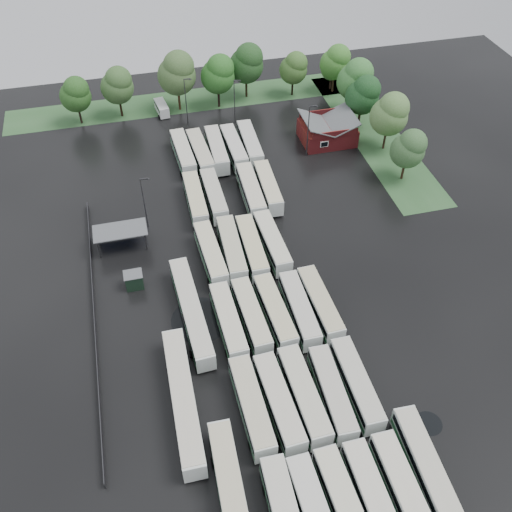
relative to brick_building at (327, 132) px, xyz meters
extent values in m
plane|color=black|center=(-24.00, -42.77, -1.87)|extent=(160.00, 160.00, 0.00)
cube|color=maroon|center=(0.00, 0.03, -0.17)|extent=(10.00, 8.00, 3.40)
cube|color=#4C4F51|center=(-2.50, 0.03, 2.43)|extent=(5.07, 8.60, 2.19)
cube|color=#4C4F51|center=(2.50, 0.03, 2.43)|extent=(5.07, 8.60, 2.19)
cube|color=maroon|center=(0.00, -3.97, 2.03)|extent=(9.00, 0.20, 1.20)
cube|color=silver|center=(-2.00, -4.02, 0.13)|extent=(1.60, 0.12, 1.20)
cylinder|color=#2D2D30|center=(-44.80, -22.77, -0.17)|extent=(0.16, 0.16, 3.40)
cylinder|color=#2D2D30|center=(-37.60, -22.77, -0.17)|extent=(0.16, 0.16, 3.40)
cylinder|color=#2D2D30|center=(-44.80, -19.57, -0.17)|extent=(0.16, 0.16, 3.40)
cylinder|color=#2D2D30|center=(-37.60, -19.57, -0.17)|extent=(0.16, 0.16, 3.40)
cube|color=#4C4F51|center=(-41.20, -21.17, 1.63)|extent=(8.20, 4.20, 0.15)
cube|color=navy|center=(-41.20, -19.27, -0.27)|extent=(7.60, 0.08, 2.60)
cube|color=black|center=(-40.20, -30.17, -0.62)|extent=(2.50, 2.00, 2.50)
cube|color=#4C4F51|center=(-40.20, -30.17, 0.69)|extent=(2.70, 2.20, 0.12)
cube|color=#2A5229|center=(-22.00, 22.03, -1.86)|extent=(80.00, 10.00, 0.01)
cube|color=#2A5229|center=(10.00, 0.03, -1.86)|extent=(10.00, 50.00, 0.01)
cube|color=#2D2D30|center=(-46.20, -34.77, -1.27)|extent=(0.10, 50.00, 1.20)
cylinder|color=black|center=(-28.30, -64.36, -1.39)|extent=(2.70, 1.02, 1.02)
cube|color=beige|center=(-25.28, -68.98, 1.56)|extent=(2.83, 12.33, 0.13)
cylinder|color=black|center=(-25.28, -64.93, -1.39)|extent=(2.69, 1.01, 1.01)
cube|color=silver|center=(-22.03, -68.83, 0.07)|extent=(3.10, 12.81, 2.92)
cube|color=black|center=(-22.03, -68.83, 0.65)|extent=(3.14, 12.30, 0.93)
cube|color=#1C512B|center=(-22.03, -68.83, -0.57)|extent=(3.14, 12.56, 0.64)
cube|color=beige|center=(-22.03, -68.83, 1.58)|extent=(2.98, 12.42, 0.13)
cylinder|color=black|center=(-22.03, -64.76, -1.39)|extent=(2.70, 1.02, 1.02)
cube|color=silver|center=(-18.89, -68.83, 0.06)|extent=(2.66, 12.67, 2.90)
cube|color=black|center=(-18.89, -68.83, 0.64)|extent=(2.73, 12.16, 0.93)
cube|color=#22582F|center=(-18.89, -68.83, -0.58)|extent=(2.72, 12.41, 0.64)
cube|color=beige|center=(-18.89, -68.83, 1.56)|extent=(2.56, 12.29, 0.13)
cylinder|color=black|center=(-18.89, -64.77, -1.39)|extent=(2.69, 1.01, 1.01)
cube|color=silver|center=(-15.47, -68.77, 0.08)|extent=(2.73, 12.81, 2.93)
cube|color=black|center=(-15.47, -68.77, 0.67)|extent=(2.79, 12.30, 0.94)
cube|color=#1D5C33|center=(-15.47, -68.77, -0.56)|extent=(2.78, 12.56, 0.65)
cube|color=beige|center=(-15.47, -68.77, 1.60)|extent=(2.62, 12.43, 0.13)
cylinder|color=black|center=(-15.47, -64.67, -1.39)|extent=(2.72, 1.02, 1.02)
cube|color=silver|center=(-28.57, -54.88, 0.08)|extent=(2.90, 12.85, 2.93)
cube|color=black|center=(-28.57, -54.88, 0.67)|extent=(2.96, 12.33, 0.94)
cube|color=#295C3A|center=(-28.57, -54.88, -0.56)|extent=(2.95, 12.59, 0.65)
cube|color=#B6AE90|center=(-28.57, -54.88, 1.60)|extent=(2.79, 12.46, 0.13)
cylinder|color=black|center=(-28.57, -58.97, -1.39)|extent=(2.72, 1.02, 1.02)
cylinder|color=black|center=(-28.57, -50.78, -1.39)|extent=(2.72, 1.02, 1.02)
cube|color=silver|center=(-25.32, -55.21, 0.08)|extent=(3.28, 12.89, 2.93)
cube|color=black|center=(-25.32, -55.21, 0.66)|extent=(3.32, 12.38, 0.94)
cube|color=#1F502C|center=(-25.32, -55.21, -0.57)|extent=(3.32, 12.64, 0.64)
cube|color=beige|center=(-25.32, -55.21, 1.59)|extent=(3.15, 12.50, 0.13)
cylinder|color=black|center=(-25.32, -59.30, -1.39)|extent=(2.72, 1.02, 1.02)
cylinder|color=black|center=(-25.32, -51.12, -1.39)|extent=(2.72, 1.02, 1.02)
cube|color=silver|center=(-22.15, -54.97, 0.11)|extent=(3.09, 13.05, 2.97)
cube|color=black|center=(-22.15, -54.97, 0.70)|extent=(3.14, 12.53, 0.95)
cube|color=#17512B|center=(-22.15, -54.97, -0.55)|extent=(3.13, 12.79, 0.65)
cube|color=#B8B59D|center=(-22.15, -54.97, 1.65)|extent=(2.97, 12.66, 0.13)
cylinder|color=black|center=(-22.15, -59.12, -1.38)|extent=(2.76, 1.04, 1.04)
cylinder|color=black|center=(-22.15, -50.82, -1.38)|extent=(2.76, 1.04, 1.04)
cube|color=silver|center=(-18.74, -55.47, 0.01)|extent=(2.99, 12.44, 2.83)
cube|color=black|center=(-18.74, -55.47, 0.58)|extent=(3.03, 11.95, 0.91)
cube|color=#225835|center=(-18.74, -55.47, -0.61)|extent=(3.03, 12.19, 0.62)
cube|color=#AEA999|center=(-18.74, -55.47, 1.48)|extent=(2.87, 12.07, 0.12)
cylinder|color=black|center=(-18.74, -59.42, -1.40)|extent=(2.63, 0.99, 0.99)
cylinder|color=black|center=(-18.74, -51.51, -1.40)|extent=(2.63, 0.99, 0.99)
cube|color=silver|center=(-15.41, -54.97, 0.03)|extent=(2.64, 12.46, 2.85)
cube|color=black|center=(-15.41, -54.97, 0.60)|extent=(2.70, 11.97, 0.91)
cube|color=#185129|center=(-15.41, -54.97, -0.60)|extent=(2.69, 12.21, 0.63)
cube|color=#B2AF9E|center=(-15.41, -54.97, 1.51)|extent=(2.53, 12.09, 0.12)
cylinder|color=black|center=(-15.41, -58.96, -1.40)|extent=(2.65, 1.00, 1.00)
cylinder|color=black|center=(-15.41, -50.99, -1.40)|extent=(2.65, 1.00, 1.00)
cube|color=silver|center=(-28.55, -41.64, 0.02)|extent=(2.90, 12.45, 2.84)
cube|color=black|center=(-28.55, -41.64, 0.59)|extent=(2.95, 11.96, 0.91)
cube|color=#1D5F2E|center=(-28.55, -41.64, -0.61)|extent=(2.95, 12.21, 0.62)
cube|color=beige|center=(-28.55, -41.64, 1.49)|extent=(2.79, 12.08, 0.12)
cylinder|color=black|center=(-28.55, -45.60, -1.40)|extent=(2.63, 0.99, 0.99)
cylinder|color=black|center=(-28.55, -37.67, -1.40)|extent=(2.63, 0.99, 0.99)
cube|color=silver|center=(-25.32, -41.37, 0.00)|extent=(3.04, 12.34, 2.81)
cube|color=black|center=(-25.32, -41.37, 0.56)|extent=(3.08, 11.85, 0.90)
cube|color=#205E35|center=(-25.32, -41.37, -0.62)|extent=(3.08, 12.09, 0.62)
cube|color=#C0BB99|center=(-25.32, -41.37, 1.45)|extent=(2.92, 11.97, 0.12)
cylinder|color=black|center=(-25.32, -45.29, -1.41)|extent=(2.60, 0.98, 0.98)
cylinder|color=black|center=(-25.32, -37.46, -1.41)|extent=(2.60, 0.98, 0.98)
cube|color=silver|center=(-22.00, -41.49, 0.01)|extent=(3.16, 12.42, 2.82)
cube|color=black|center=(-22.00, -41.49, 0.57)|extent=(3.20, 11.93, 0.90)
cube|color=#285D39|center=(-22.00, -41.49, -0.61)|extent=(3.20, 12.18, 0.62)
cube|color=#BCB58C|center=(-22.00, -41.49, 1.47)|extent=(3.04, 12.05, 0.12)
cylinder|color=black|center=(-22.00, -45.43, -1.40)|extent=(2.62, 0.98, 0.98)
cylinder|color=black|center=(-22.00, -37.55, -1.40)|extent=(2.62, 0.98, 0.98)
cube|color=silver|center=(-18.64, -41.87, 0.01)|extent=(2.67, 12.39, 2.83)
cube|color=black|center=(-18.64, -41.87, 0.58)|extent=(2.73, 11.89, 0.91)
cube|color=#245635|center=(-18.64, -41.87, -0.61)|extent=(2.72, 12.14, 0.62)
cube|color=#B5B1A3|center=(-18.64, -41.87, 1.48)|extent=(2.56, 12.01, 0.12)
cylinder|color=black|center=(-18.64, -45.83, -1.40)|extent=(2.63, 0.99, 0.99)
cylinder|color=black|center=(-18.64, -37.92, -1.40)|extent=(2.63, 0.99, 0.99)
cube|color=silver|center=(-15.58, -41.60, 0.02)|extent=(2.98, 12.49, 2.84)
cube|color=black|center=(-15.58, -41.60, 0.59)|extent=(3.02, 11.99, 0.91)
cube|color=#1C622E|center=(-15.58, -41.60, -0.60)|extent=(3.02, 12.24, 0.63)
cube|color=#B4AC87|center=(-15.58, -41.60, 1.50)|extent=(2.86, 12.11, 0.12)
cylinder|color=black|center=(-15.58, -45.57, -1.40)|extent=(2.64, 0.99, 0.99)
cylinder|color=black|center=(-15.58, -37.63, -1.40)|extent=(2.64, 0.99, 0.99)
cube|color=silver|center=(-28.41, -28.19, 0.04)|extent=(3.16, 12.64, 2.87)
cube|color=black|center=(-28.41, -28.19, 0.62)|extent=(3.20, 12.14, 0.92)
cube|color=#195829|center=(-28.41, -28.19, -0.59)|extent=(3.20, 12.39, 0.63)
cube|color=beige|center=(-28.41, -28.19, 1.53)|extent=(3.04, 12.26, 0.13)
cylinder|color=black|center=(-28.41, -32.21, -1.40)|extent=(2.66, 1.00, 1.00)
cylinder|color=black|center=(-28.41, -24.18, -1.40)|extent=(2.66, 1.00, 1.00)
cube|color=silver|center=(-25.11, -27.93, 0.08)|extent=(3.11, 12.85, 2.92)
cube|color=black|center=(-25.11, -27.93, 0.66)|extent=(3.16, 12.34, 0.94)
cube|color=#2B5438|center=(-25.11, -27.93, -0.57)|extent=(3.16, 12.60, 0.64)
cube|color=#B0AD8E|center=(-25.11, -27.93, 1.59)|extent=(2.99, 12.46, 0.13)
cylinder|color=black|center=(-25.11, -32.02, -1.39)|extent=(2.71, 1.02, 1.02)
cylinder|color=black|center=(-25.11, -23.85, -1.39)|extent=(2.71, 1.02, 1.02)
cube|color=silver|center=(-22.03, -28.27, 0.04)|extent=(2.88, 12.62, 2.88)
cube|color=black|center=(-22.03, -28.27, 0.62)|extent=(2.93, 12.11, 0.92)
cube|color=#185529|center=(-22.03, -28.27, -0.59)|extent=(2.92, 12.37, 0.63)
cube|color=#C3BB8B|center=(-22.03, -28.27, 1.54)|extent=(2.76, 12.24, 0.13)
cylinder|color=black|center=(-22.03, -32.29, -1.39)|extent=(2.67, 1.01, 1.01)
cylinder|color=black|center=(-22.03, -24.25, -1.39)|extent=(2.67, 1.01, 1.01)
cube|color=silver|center=(-18.72, -27.92, 0.04)|extent=(3.03, 12.61, 2.87)
cube|color=black|center=(-18.72, -27.92, 0.61)|extent=(3.07, 12.11, 0.92)
cube|color=#265031|center=(-18.72, -27.92, -0.59)|extent=(3.07, 12.36, 0.63)
cube|color=beige|center=(-18.72, -27.92, 1.53)|extent=(2.91, 12.23, 0.13)
cylinder|color=black|center=(-18.72, -31.93, -1.40)|extent=(2.66, 1.00, 1.00)
cylinder|color=black|center=(-18.72, -23.91, -1.40)|extent=(2.66, 1.00, 1.00)
cube|color=silver|center=(-28.41, -14.50, 0.03)|extent=(2.77, 12.50, 2.86)
cube|color=black|center=(-28.41, -14.50, 0.60)|extent=(2.83, 12.00, 0.91)
cube|color=#285734|center=(-28.41, -14.50, -0.60)|extent=(2.82, 12.25, 0.63)
cube|color=beige|center=(-28.41, -14.50, 1.51)|extent=(2.66, 12.12, 0.12)
cylinder|color=black|center=(-28.41, -18.49, -1.40)|extent=(2.65, 1.00, 1.00)
cylinder|color=black|center=(-28.41, -10.51, -1.40)|extent=(2.65, 1.00, 1.00)
cube|color=silver|center=(-25.18, -14.26, 0.01)|extent=(2.60, 12.33, 2.83)
cube|color=black|center=(-25.18, -14.26, 0.57)|extent=(2.66, 11.84, 0.90)
cube|color=#2A5A39|center=(-25.18, -14.26, -0.61)|extent=(2.65, 12.09, 0.62)
cube|color=#B0AD9A|center=(-25.18, -14.26, 1.47)|extent=(2.49, 11.96, 0.12)
cylinder|color=black|center=(-25.18, -18.21, -1.40)|extent=(2.62, 0.99, 0.99)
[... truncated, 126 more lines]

